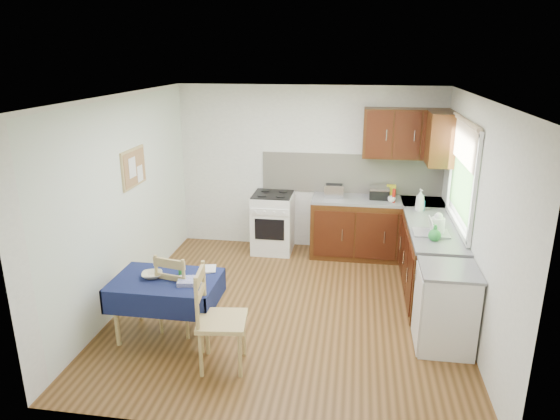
% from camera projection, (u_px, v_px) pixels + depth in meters
% --- Properties ---
extents(floor, '(4.20, 4.20, 0.00)m').
position_uv_depth(floor, '(289.00, 308.00, 6.01)').
color(floor, '#4D3114').
rests_on(floor, ground).
extents(ceiling, '(4.00, 4.20, 0.02)m').
position_uv_depth(ceiling, '(290.00, 97.00, 5.26)').
color(ceiling, white).
rests_on(ceiling, wall_back).
extents(wall_back, '(4.00, 0.02, 2.50)m').
position_uv_depth(wall_back, '(308.00, 169.00, 7.62)').
color(wall_back, white).
rests_on(wall_back, ground).
extents(wall_front, '(4.00, 0.02, 2.50)m').
position_uv_depth(wall_front, '(251.00, 294.00, 3.66)').
color(wall_front, white).
rests_on(wall_front, ground).
extents(wall_left, '(0.02, 4.20, 2.50)m').
position_uv_depth(wall_left, '(123.00, 202.00, 5.93)').
color(wall_left, white).
rests_on(wall_left, ground).
extents(wall_right, '(0.02, 4.20, 2.50)m').
position_uv_depth(wall_right, '(474.00, 218.00, 5.34)').
color(wall_right, white).
rests_on(wall_right, ground).
extents(base_cabinets, '(1.90, 2.30, 0.86)m').
position_uv_depth(base_cabinets, '(399.00, 244.00, 6.87)').
color(base_cabinets, '#371D09').
rests_on(base_cabinets, ground).
extents(worktop_back, '(1.90, 0.60, 0.04)m').
position_uv_depth(worktop_back, '(377.00, 200.00, 7.29)').
color(worktop_back, slate).
rests_on(worktop_back, base_cabinets).
extents(worktop_right, '(0.60, 1.70, 0.04)m').
position_uv_depth(worktop_right, '(434.00, 229.00, 6.11)').
color(worktop_right, slate).
rests_on(worktop_right, base_cabinets).
extents(worktop_corner, '(0.60, 0.60, 0.04)m').
position_uv_depth(worktop_corner, '(423.00, 202.00, 7.20)').
color(worktop_corner, slate).
rests_on(worktop_corner, base_cabinets).
extents(splashback, '(2.70, 0.02, 0.60)m').
position_uv_depth(splashback, '(351.00, 174.00, 7.52)').
color(splashback, beige).
rests_on(splashback, wall_back).
extents(upper_cabinets, '(1.20, 0.85, 0.70)m').
position_uv_depth(upper_cabinets, '(416.00, 135.00, 6.93)').
color(upper_cabinets, '#371D09').
rests_on(upper_cabinets, wall_back).
extents(stove, '(0.60, 0.61, 0.92)m').
position_uv_depth(stove, '(273.00, 222.00, 7.64)').
color(stove, white).
rests_on(stove, ground).
extents(window, '(0.04, 1.48, 1.26)m').
position_uv_depth(window, '(463.00, 167.00, 5.89)').
color(window, '#2A5121').
rests_on(window, wall_right).
extents(fridge, '(0.58, 0.60, 0.89)m').
position_uv_depth(fridge, '(446.00, 308.00, 5.11)').
color(fridge, white).
rests_on(fridge, ground).
extents(corkboard, '(0.04, 0.62, 0.47)m').
position_uv_depth(corkboard, '(134.00, 168.00, 6.10)').
color(corkboard, tan).
rests_on(corkboard, wall_left).
extents(dining_table, '(1.11, 0.75, 0.67)m').
position_uv_depth(dining_table, '(166.00, 288.00, 5.29)').
color(dining_table, '#0D0F36').
rests_on(dining_table, ground).
extents(chair_far, '(0.49, 0.49, 0.93)m').
position_uv_depth(chair_far, '(178.00, 290.00, 5.39)').
color(chair_far, tan).
rests_on(chair_far, ground).
extents(chair_near, '(0.51, 0.51, 1.03)m').
position_uv_depth(chair_near, '(217.00, 316.00, 4.76)').
color(chair_near, tan).
rests_on(chair_near, ground).
extents(toaster, '(0.28, 0.17, 0.22)m').
position_uv_depth(toaster, '(334.00, 191.00, 7.35)').
color(toaster, '#B8B8BD').
rests_on(toaster, worktop_back).
extents(sandwich_press, '(0.28, 0.25, 0.17)m').
position_uv_depth(sandwich_press, '(379.00, 193.00, 7.30)').
color(sandwich_press, black).
rests_on(sandwich_press, worktop_back).
extents(sauce_bottle, '(0.05, 0.05, 0.20)m').
position_uv_depth(sauce_bottle, '(394.00, 196.00, 7.09)').
color(sauce_bottle, '#B61B0E').
rests_on(sauce_bottle, worktop_back).
extents(yellow_packet, '(0.15, 0.12, 0.17)m').
position_uv_depth(yellow_packet, '(391.00, 191.00, 7.40)').
color(yellow_packet, yellow).
rests_on(yellow_packet, worktop_back).
extents(dish_rack, '(0.41, 0.31, 0.19)m').
position_uv_depth(dish_rack, '(431.00, 232.00, 5.88)').
color(dish_rack, gray).
rests_on(dish_rack, worktop_right).
extents(kettle, '(0.16, 0.16, 0.26)m').
position_uv_depth(kettle, '(438.00, 224.00, 5.86)').
color(kettle, white).
rests_on(kettle, worktop_right).
extents(cup, '(0.11, 0.11, 0.09)m').
position_uv_depth(cup, '(392.00, 199.00, 7.13)').
color(cup, white).
rests_on(cup, worktop_back).
extents(soap_bottle_a, '(0.15, 0.15, 0.31)m').
position_uv_depth(soap_bottle_a, '(420.00, 200.00, 6.69)').
color(soap_bottle_a, white).
rests_on(soap_bottle_a, worktop_right).
extents(soap_bottle_b, '(0.12, 0.12, 0.21)m').
position_uv_depth(soap_bottle_b, '(420.00, 202.00, 6.76)').
color(soap_bottle_b, '#1E6AB0').
rests_on(soap_bottle_b, worktop_right).
extents(soap_bottle_c, '(0.20, 0.20, 0.19)m').
position_uv_depth(soap_bottle_c, '(435.00, 233.00, 5.66)').
color(soap_bottle_c, green).
rests_on(soap_bottle_c, worktop_right).
extents(plate_bowl, '(0.27, 0.27, 0.05)m').
position_uv_depth(plate_bowl, '(152.00, 275.00, 5.29)').
color(plate_bowl, beige).
rests_on(plate_bowl, dining_table).
extents(book, '(0.20, 0.24, 0.02)m').
position_uv_depth(book, '(202.00, 269.00, 5.47)').
color(book, white).
rests_on(book, dining_table).
extents(spice_jar, '(0.04, 0.04, 0.09)m').
position_uv_depth(spice_jar, '(181.00, 271.00, 5.34)').
color(spice_jar, '#25872C').
rests_on(spice_jar, dining_table).
extents(tea_towel, '(0.29, 0.25, 0.05)m').
position_uv_depth(tea_towel, '(191.00, 281.00, 5.15)').
color(tea_towel, '#2A339A').
rests_on(tea_towel, dining_table).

